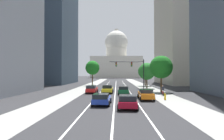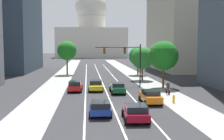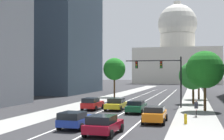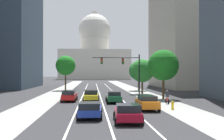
% 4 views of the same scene
% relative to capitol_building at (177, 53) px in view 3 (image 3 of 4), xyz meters
% --- Properties ---
extents(ground_plane, '(400.00, 400.00, 0.00)m').
position_rel_capitol_building_xyz_m(ground_plane, '(0.00, -96.56, -14.73)').
color(ground_plane, '#2B2B2D').
extents(sidewalk_left, '(4.20, 130.00, 0.01)m').
position_rel_capitol_building_xyz_m(sidewalk_left, '(-7.86, -101.56, -14.73)').
color(sidewalk_left, gray).
rests_on(sidewalk_left, ground).
extents(sidewalk_right, '(4.20, 130.00, 0.01)m').
position_rel_capitol_building_xyz_m(sidewalk_right, '(7.86, -101.56, -14.73)').
color(sidewalk_right, gray).
rests_on(sidewalk_right, ground).
extents(lane_stripe_left, '(0.16, 90.00, 0.01)m').
position_rel_capitol_building_xyz_m(lane_stripe_left, '(-2.88, -111.56, -14.72)').
color(lane_stripe_left, white).
rests_on(lane_stripe_left, ground).
extents(lane_stripe_center, '(0.16, 90.00, 0.01)m').
position_rel_capitol_building_xyz_m(lane_stripe_center, '(0.00, -111.56, -14.72)').
color(lane_stripe_center, white).
rests_on(lane_stripe_center, ground).
extents(lane_stripe_right, '(0.16, 90.00, 0.01)m').
position_rel_capitol_building_xyz_m(lane_stripe_right, '(2.88, -111.56, -14.72)').
color(lane_stripe_right, white).
rests_on(lane_stripe_right, ground).
extents(capitol_building, '(40.36, 26.28, 40.21)m').
position_rel_capitol_building_xyz_m(capitol_building, '(0.00, 0.00, 0.00)').
color(capitol_building, beige).
rests_on(capitol_building, ground).
extents(car_red, '(2.02, 4.12, 1.51)m').
position_rel_capitol_building_xyz_m(car_red, '(-4.32, -124.28, -13.94)').
color(car_red, red).
rests_on(car_red, ground).
extents(car_blue, '(2.18, 4.23, 1.40)m').
position_rel_capitol_building_xyz_m(car_blue, '(-1.45, -137.66, -14.00)').
color(car_blue, '#1E389E').
rests_on(car_blue, ground).
extents(car_yellow, '(2.13, 4.51, 1.48)m').
position_rel_capitol_building_xyz_m(car_yellow, '(-1.44, -123.76, -13.97)').
color(car_yellow, yellow).
rests_on(car_yellow, ground).
extents(car_green, '(1.96, 4.57, 1.42)m').
position_rel_capitol_building_xyz_m(car_green, '(1.44, -126.06, -13.98)').
color(car_green, '#14512D').
rests_on(car_green, ground).
extents(car_orange, '(2.01, 4.27, 1.48)m').
position_rel_capitol_building_xyz_m(car_orange, '(4.32, -133.08, -13.95)').
color(car_orange, orange).
rests_on(car_orange, ground).
extents(car_crimson, '(2.25, 4.09, 1.44)m').
position_rel_capitol_building_xyz_m(car_crimson, '(1.43, -139.86, -13.98)').
color(car_crimson, maroon).
rests_on(car_crimson, ground).
extents(traffic_signal_mast, '(7.46, 0.39, 6.68)m').
position_rel_capitol_building_xyz_m(traffic_signal_mast, '(3.74, -118.55, -9.95)').
color(traffic_signal_mast, black).
rests_on(traffic_signal_mast, ground).
extents(fire_hydrant, '(0.26, 0.35, 0.91)m').
position_rel_capitol_building_xyz_m(fire_hydrant, '(6.98, -133.11, -14.27)').
color(fire_hydrant, yellow).
rests_on(fire_hydrant, ground).
extents(cyclist, '(0.36, 1.70, 1.72)m').
position_rel_capitol_building_xyz_m(cyclist, '(7.92, -127.82, -13.88)').
color(cyclist, black).
rests_on(cyclist, ground).
extents(street_tree_near_right, '(4.46, 4.46, 7.14)m').
position_rel_capitol_building_xyz_m(street_tree_near_right, '(8.96, -122.05, -9.83)').
color(street_tree_near_right, '#51381E').
rests_on(street_tree_near_right, ground).
extents(street_tree_near_left, '(4.28, 4.28, 7.53)m').
position_rel_capitol_building_xyz_m(street_tree_near_left, '(-7.09, -101.42, -9.36)').
color(street_tree_near_left, '#51381E').
rests_on(street_tree_near_left, ground).
extents(street_tree_mid_right, '(4.14, 4.14, 6.30)m').
position_rel_capitol_building_xyz_m(street_tree_mid_right, '(8.53, -103.66, -10.51)').
color(street_tree_mid_right, '#51381E').
rests_on(street_tree_mid_right, ground).
extents(street_tree_far_right, '(4.15, 4.15, 6.25)m').
position_rel_capitol_building_xyz_m(street_tree_far_right, '(7.60, -112.79, -10.57)').
color(street_tree_far_right, '#51381E').
rests_on(street_tree_far_right, ground).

